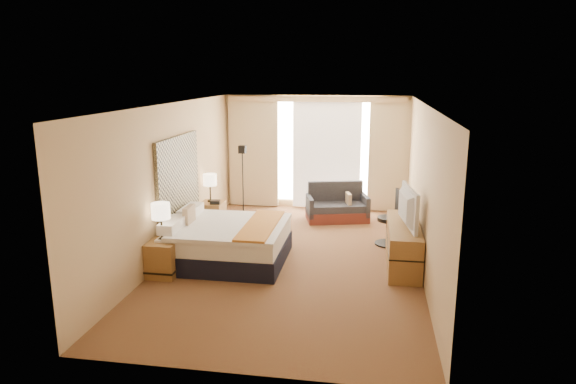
% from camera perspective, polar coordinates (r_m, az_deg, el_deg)
% --- Properties ---
extents(floor, '(4.20, 7.00, 0.02)m').
position_cam_1_polar(floor, '(8.83, 0.53, -7.39)').
color(floor, '#4E1916').
rests_on(floor, ground).
extents(ceiling, '(4.20, 7.00, 0.02)m').
position_cam_1_polar(ceiling, '(8.29, 0.56, 9.70)').
color(ceiling, white).
rests_on(ceiling, wall_back).
extents(wall_back, '(4.20, 0.02, 2.60)m').
position_cam_1_polar(wall_back, '(11.88, 3.13, 4.41)').
color(wall_back, tan).
rests_on(wall_back, ground).
extents(wall_front, '(4.20, 0.02, 2.60)m').
position_cam_1_polar(wall_front, '(5.16, -5.45, -7.28)').
color(wall_front, tan).
rests_on(wall_front, ground).
extents(wall_left, '(0.02, 7.00, 2.60)m').
position_cam_1_polar(wall_left, '(9.02, -12.76, 1.32)').
color(wall_left, tan).
rests_on(wall_left, ground).
extents(wall_right, '(0.02, 7.00, 2.60)m').
position_cam_1_polar(wall_right, '(8.41, 14.83, 0.36)').
color(wall_right, tan).
rests_on(wall_right, ground).
extents(headboard, '(0.06, 1.85, 1.50)m').
position_cam_1_polar(headboard, '(9.19, -12.06, 1.44)').
color(headboard, black).
rests_on(headboard, wall_left).
extents(nightstand_left, '(0.45, 0.52, 0.55)m').
position_cam_1_polar(nightstand_left, '(8.28, -13.63, -7.18)').
color(nightstand_left, olive).
rests_on(nightstand_left, floor).
extents(nightstand_right, '(0.45, 0.52, 0.55)m').
position_cam_1_polar(nightstand_right, '(10.51, -8.38, -2.59)').
color(nightstand_right, olive).
rests_on(nightstand_right, floor).
extents(media_dresser, '(0.50, 1.80, 0.70)m').
position_cam_1_polar(media_dresser, '(8.64, 12.67, -5.73)').
color(media_dresser, olive).
rests_on(media_dresser, floor).
extents(window, '(2.30, 0.02, 2.30)m').
position_cam_1_polar(window, '(11.82, 4.33, 4.45)').
color(window, white).
rests_on(window, wall_back).
extents(curtains, '(4.12, 0.19, 2.56)m').
position_cam_1_polar(curtains, '(11.75, 3.06, 4.86)').
color(curtains, '#C6B58C').
rests_on(curtains, floor).
extents(bed, '(1.90, 1.74, 0.92)m').
position_cam_1_polar(bed, '(8.67, -6.74, -5.51)').
color(bed, black).
rests_on(bed, floor).
extents(loveseat, '(1.42, 0.99, 0.80)m').
position_cam_1_polar(loveseat, '(11.05, 5.46, -1.77)').
color(loveseat, maroon).
rests_on(loveseat, floor).
extents(floor_lamp, '(0.20, 0.20, 1.59)m').
position_cam_1_polar(floor_lamp, '(11.00, -5.06, 2.76)').
color(floor_lamp, black).
rests_on(floor_lamp, floor).
extents(desk_chair, '(0.50, 0.50, 1.02)m').
position_cam_1_polar(desk_chair, '(9.59, 11.51, -3.13)').
color(desk_chair, black).
rests_on(desk_chair, floor).
extents(lamp_left, '(0.29, 0.29, 0.60)m').
position_cam_1_polar(lamp_left, '(8.09, -13.96, -2.15)').
color(lamp_left, black).
rests_on(lamp_left, nightstand_left).
extents(lamp_right, '(0.27, 0.27, 0.57)m').
position_cam_1_polar(lamp_right, '(10.39, -8.67, 1.29)').
color(lamp_right, black).
rests_on(lamp_right, nightstand_right).
extents(tissue_box, '(0.15, 0.15, 0.11)m').
position_cam_1_polar(tissue_box, '(8.21, -13.13, -4.88)').
color(tissue_box, '#7DA6C1').
rests_on(tissue_box, nightstand_left).
extents(telephone, '(0.21, 0.17, 0.07)m').
position_cam_1_polar(telephone, '(10.29, -8.10, -1.12)').
color(telephone, black).
rests_on(telephone, nightstand_right).
extents(television, '(0.29, 1.11, 0.63)m').
position_cam_1_polar(television, '(8.34, 12.60, -1.64)').
color(television, black).
rests_on(television, media_dresser).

